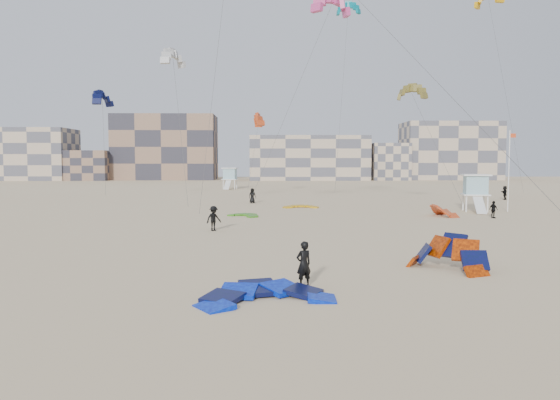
{
  "coord_description": "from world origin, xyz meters",
  "views": [
    {
      "loc": [
        -1.17,
        -20.96,
        5.26
      ],
      "look_at": [
        -0.58,
        6.0,
        3.32
      ],
      "focal_mm": 35.0,
      "sensor_mm": 36.0,
      "label": 1
    }
  ],
  "objects_px": {
    "kite_ground_orange": "(446,270)",
    "kitesurfer_main": "(304,264)",
    "lifeguard_tower_near": "(475,193)",
    "kite_ground_blue": "(266,300)"
  },
  "relations": [
    {
      "from": "kite_ground_orange",
      "to": "kitesurfer_main",
      "type": "bearing_deg",
      "value": -104.92
    },
    {
      "from": "kite_ground_orange",
      "to": "lifeguard_tower_near",
      "type": "bearing_deg",
      "value": 116.49
    },
    {
      "from": "kite_ground_blue",
      "to": "lifeguard_tower_near",
      "type": "bearing_deg",
      "value": 43.02
    },
    {
      "from": "kite_ground_orange",
      "to": "kitesurfer_main",
      "type": "xyz_separation_m",
      "value": [
        -7.12,
        -3.38,
        0.96
      ]
    },
    {
      "from": "kitesurfer_main",
      "to": "kite_ground_orange",
      "type": "bearing_deg",
      "value": 177.02
    },
    {
      "from": "kite_ground_blue",
      "to": "kitesurfer_main",
      "type": "height_order",
      "value": "kitesurfer_main"
    },
    {
      "from": "kite_ground_orange",
      "to": "lifeguard_tower_near",
      "type": "distance_m",
      "value": 32.89
    },
    {
      "from": "kite_ground_blue",
      "to": "kitesurfer_main",
      "type": "bearing_deg",
      "value": 38.06
    },
    {
      "from": "kite_ground_blue",
      "to": "kitesurfer_main",
      "type": "relative_size",
      "value": 2.56
    },
    {
      "from": "kite_ground_blue",
      "to": "kite_ground_orange",
      "type": "relative_size",
      "value": 1.19
    }
  ]
}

